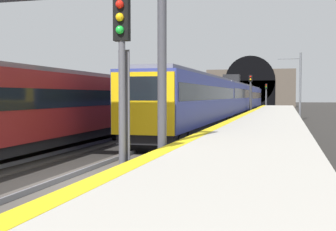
{
  "coord_description": "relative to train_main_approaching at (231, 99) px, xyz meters",
  "views": [
    {
      "loc": [
        -11.72,
        -5.67,
        2.6
      ],
      "look_at": [
        13.04,
        1.06,
        1.41
      ],
      "focal_mm": 46.67,
      "sensor_mm": 36.0,
      "label": 1
    }
  ],
  "objects": [
    {
      "name": "tunnel_portal",
      "position": [
        54.06,
        2.29,
        2.03
      ],
      "size": [
        2.94,
        19.83,
        11.48
      ],
      "color": "#51473D",
      "rests_on": "ground_plane"
    },
    {
      "name": "catenary_mast_near",
      "position": [
        0.55,
        -6.97,
        1.38
      ],
      "size": [
        0.22,
        2.39,
        7.0
      ],
      "color": "#595B60",
      "rests_on": "ground_plane"
    },
    {
      "name": "ground_plane",
      "position": [
        -34.87,
        -0.0,
        -2.24
      ],
      "size": [
        320.0,
        320.0,
        0.0
      ],
      "primitive_type": "plane",
      "color": "#282623"
    },
    {
      "name": "track_main_line",
      "position": [
        -34.87,
        -0.0,
        -2.2
      ],
      "size": [
        160.0,
        2.72,
        0.21
      ],
      "color": "#4C4742",
      "rests_on": "ground_plane"
    },
    {
      "name": "platform_right",
      "position": [
        -34.87,
        -4.4,
        -1.69
      ],
      "size": [
        112.0,
        4.44,
        1.09
      ],
      "primitive_type": "cube",
      "color": "#ADA89E",
      "rests_on": "ground_plane"
    },
    {
      "name": "railway_signal_far",
      "position": [
        40.31,
        -1.83,
        0.73
      ],
      "size": [
        0.39,
        0.38,
        4.88
      ],
      "rotation": [
        0.0,
        0.0,
        3.14
      ],
      "color": "#4C4C54",
      "rests_on": "ground_plane"
    },
    {
      "name": "train_main_approaching",
      "position": [
        0.0,
        0.0,
        0.0
      ],
      "size": [
        59.33,
        2.94,
        4.81
      ],
      "rotation": [
        0.0,
        0.0,
        3.14
      ],
      "color": "navy",
      "rests_on": "ground_plane"
    },
    {
      "name": "train_adjacent_platform",
      "position": [
        -19.98,
        4.59,
        -0.11
      ],
      "size": [
        40.81,
        3.22,
        4.63
      ],
      "rotation": [
        0.0,
        0.0,
        3.16
      ],
      "color": "maroon",
      "rests_on": "ground_plane"
    },
    {
      "name": "platform_right_edge_strip",
      "position": [
        -34.87,
        -2.43,
        -1.14
      ],
      "size": [
        112.0,
        0.5,
        0.01
      ],
      "primitive_type": "cube",
      "color": "yellow",
      "rests_on": "platform_right"
    },
    {
      "name": "railway_signal_mid",
      "position": [
        2.15,
        -1.83,
        0.62
      ],
      "size": [
        0.39,
        0.38,
        4.85
      ],
      "rotation": [
        0.0,
        0.0,
        3.14
      ],
      "color": "#38383D",
      "rests_on": "ground_plane"
    },
    {
      "name": "railway_signal_near",
      "position": [
        -36.68,
        -1.83,
        0.77
      ],
      "size": [
        0.39,
        0.38,
        4.96
      ],
      "rotation": [
        0.0,
        0.0,
        3.14
      ],
      "color": "#4C4C54",
      "rests_on": "ground_plane"
    },
    {
      "name": "overhead_signal_gantry",
      "position": [
        -33.72,
        2.29,
        2.83
      ],
      "size": [
        0.7,
        8.83,
        6.65
      ],
      "color": "#3F3F47",
      "rests_on": "ground_plane"
    }
  ]
}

